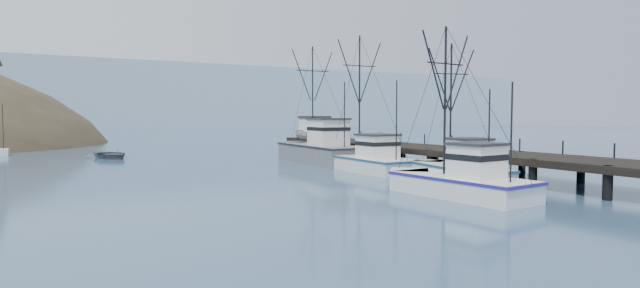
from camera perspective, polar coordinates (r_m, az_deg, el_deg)
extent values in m
plane|color=#314E6D|center=(27.25, 9.96, -7.08)|extent=(400.00, 400.00, 0.00)
cube|color=black|center=(48.17, 10.81, -0.49)|extent=(6.00, 44.00, 0.50)
cylinder|color=black|center=(33.20, 30.02, -3.87)|extent=(0.56, 0.56, 2.00)
cylinder|color=black|center=(35.98, 23.15, -3.17)|extent=(0.56, 0.56, 2.00)
cylinder|color=black|center=(40.21, 27.67, -2.63)|extent=(0.56, 0.56, 2.00)
cylinder|color=black|center=(39.20, 17.34, -2.54)|extent=(0.56, 0.56, 2.00)
cylinder|color=black|center=(43.12, 22.08, -2.12)|extent=(0.56, 0.56, 2.00)
cylinder|color=black|center=(42.76, 12.45, -1.99)|extent=(0.56, 0.56, 2.00)
cylinder|color=black|center=(46.38, 17.25, -1.66)|extent=(0.56, 0.56, 2.00)
cylinder|color=black|center=(46.59, 8.35, -1.52)|extent=(0.56, 0.56, 2.00)
cylinder|color=black|center=(49.93, 13.08, -1.25)|extent=(0.56, 0.56, 2.00)
cylinder|color=black|center=(50.62, 4.89, -1.12)|extent=(0.56, 0.56, 2.00)
cylinder|color=black|center=(53.72, 9.48, -0.90)|extent=(0.56, 0.56, 2.00)
cylinder|color=black|center=(54.82, 1.94, -0.77)|extent=(0.56, 0.56, 2.00)
cylinder|color=black|center=(57.68, 6.36, -0.59)|extent=(0.56, 0.56, 2.00)
cylinder|color=black|center=(59.14, -0.58, -0.47)|extent=(0.56, 0.56, 2.00)
cylinder|color=black|center=(61.80, 3.65, -0.31)|extent=(0.56, 0.56, 2.00)
cylinder|color=black|center=(63.55, -2.75, -0.21)|extent=(0.56, 0.56, 2.00)
cylinder|color=black|center=(66.04, 1.29, -0.08)|extent=(0.56, 0.56, 2.00)
cube|color=#9EB2C6|center=(192.68, -21.31, 1.62)|extent=(360.00, 40.00, 26.00)
cube|color=silver|center=(72.48, -32.42, -0.84)|extent=(1.00, 3.50, 0.90)
cylinder|color=black|center=(72.35, -32.49, 1.45)|extent=(0.08, 0.08, 6.00)
cube|color=silver|center=(37.74, 15.68, -3.58)|extent=(4.85, 8.93, 1.60)
cube|color=silver|center=(41.29, 12.39, -2.95)|extent=(3.24, 3.24, 1.60)
cube|color=navy|center=(37.66, 15.70, -2.52)|extent=(4.96, 9.16, 0.18)
cube|color=silver|center=(36.68, 16.67, -1.04)|extent=(2.72, 2.78, 1.90)
cube|color=#26262B|center=(36.62, 16.70, 0.57)|extent=(2.96, 3.03, 0.16)
cylinder|color=black|center=(38.57, 14.72, 4.44)|extent=(0.14, 0.14, 8.96)
cylinder|color=black|center=(34.85, 18.76, 1.56)|extent=(0.10, 0.10, 5.37)
cube|color=silver|center=(31.24, 15.80, -4.99)|extent=(4.24, 9.01, 1.60)
cube|color=silver|center=(34.19, 10.17, -4.21)|extent=(3.52, 3.52, 1.60)
cube|color=navy|center=(31.15, 15.82, -3.72)|extent=(4.33, 9.24, 0.18)
cube|color=silver|center=(30.34, 17.48, -1.94)|extent=(2.67, 2.67, 1.90)
cube|color=#26262B|center=(30.27, 17.51, 0.01)|extent=(2.89, 2.91, 0.16)
cylinder|color=black|center=(31.82, 14.09, 4.83)|extent=(0.14, 0.14, 9.08)
cylinder|color=black|center=(28.90, 21.03, 1.27)|extent=(0.10, 0.10, 5.45)
cube|color=silver|center=(44.16, 5.61, -2.48)|extent=(3.95, 10.11, 1.60)
cube|color=silver|center=(48.38, 2.22, -1.97)|extent=(3.88, 3.88, 1.60)
cube|color=navy|center=(44.09, 5.61, -1.58)|extent=(4.03, 10.37, 0.18)
cube|color=silver|center=(42.96, 6.60, -0.31)|extent=(2.74, 2.86, 1.90)
cube|color=#26262B|center=(42.91, 6.61, 1.06)|extent=(2.97, 3.12, 0.16)
cylinder|color=black|center=(45.26, 4.53, 5.50)|extent=(0.14, 0.14, 10.77)
cylinder|color=black|center=(40.80, 8.73, 2.69)|extent=(0.10, 0.10, 6.46)
cube|color=slate|center=(51.82, 0.11, -1.28)|extent=(4.70, 12.59, 2.20)
cube|color=slate|center=(57.39, -2.79, -0.84)|extent=(4.33, 4.33, 2.20)
cube|color=black|center=(51.75, 0.11, -0.18)|extent=(4.80, 12.92, 0.18)
cube|color=silver|center=(50.27, 0.96, 1.32)|extent=(3.13, 3.61, 2.60)
cube|color=#26262B|center=(50.24, 0.96, 2.89)|extent=(3.40, 3.93, 0.16)
cylinder|color=black|center=(53.40, -0.85, 5.59)|extent=(0.14, 0.14, 10.34)
cylinder|color=black|center=(47.46, 2.81, 3.37)|extent=(0.10, 0.10, 6.21)
cube|color=silver|center=(61.87, -0.64, 1.78)|extent=(2.80, 3.00, 2.50)
cube|color=#26262B|center=(61.85, -0.64, 3.08)|extent=(3.00, 3.20, 0.30)
imported|color=white|center=(62.78, -0.06, 1.42)|extent=(6.09, 3.00, 1.66)
imported|color=#53565C|center=(61.59, -22.81, -1.51)|extent=(5.69, 6.86, 1.23)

